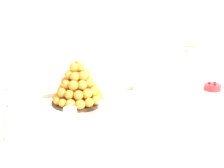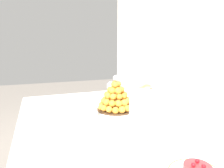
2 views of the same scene
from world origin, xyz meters
name	(u,v)px [view 2 (image 2 of 2)]	position (x,y,z in m)	size (l,w,h in m)	color
buffet_table	(111,132)	(0.00, 0.00, 0.64)	(1.51, 1.03, 0.73)	brown
serving_tray	(105,112)	(-0.11, 0.00, 0.73)	(0.62, 0.40, 0.02)	white
croquembouche	(116,97)	(-0.11, 0.08, 0.82)	(0.24, 0.24, 0.23)	#4C331E
dessert_cup_left	(81,101)	(-0.33, -0.11, 0.76)	(0.06, 0.06, 0.05)	silver
dessert_cup_mid_left	(88,107)	(-0.18, -0.09, 0.76)	(0.06, 0.06, 0.05)	silver
dessert_cup_centre	(93,112)	(-0.04, -0.10, 0.76)	(0.05, 0.05, 0.06)	silver
dessert_cup_mid_right	(103,122)	(0.12, -0.09, 0.76)	(0.06, 0.06, 0.05)	silver
creme_brulee_ramekin	(92,102)	(-0.30, -0.03, 0.75)	(0.10, 0.10, 0.03)	white
macaron_goblet	(146,111)	(0.40, -0.01, 0.90)	(0.13, 0.13, 0.27)	white
wine_glass	(111,87)	(-0.42, 0.17, 0.83)	(0.08, 0.08, 0.15)	silver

